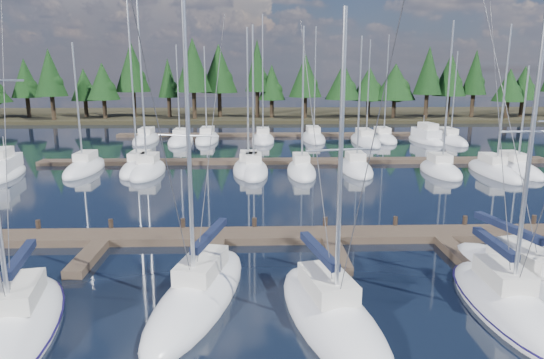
{
  "coord_description": "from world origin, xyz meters",
  "views": [
    {
      "loc": [
        -3.82,
        -7.02,
        9.01
      ],
      "look_at": [
        -2.92,
        22.0,
        2.42
      ],
      "focal_mm": 32.0,
      "sensor_mm": 36.0,
      "label": 1
    }
  ],
  "objects_px": {
    "front_sailboat_1": "(16,325)",
    "front_sailboat_3": "(331,315)",
    "front_sailboat_5": "(531,284)",
    "motor_yacht_right": "(426,138)",
    "motor_yacht_left": "(3,171)",
    "front_sailboat_2": "(199,295)",
    "main_dock": "(329,239)",
    "front_sailboat_4": "(506,304)"
  },
  "relations": [
    {
      "from": "front_sailboat_1",
      "to": "front_sailboat_3",
      "type": "distance_m",
      "value": 11.13
    },
    {
      "from": "front_sailboat_3",
      "to": "front_sailboat_5",
      "type": "height_order",
      "value": "front_sailboat_5"
    },
    {
      "from": "motor_yacht_right",
      "to": "motor_yacht_left",
      "type": "bearing_deg",
      "value": -156.21
    },
    {
      "from": "front_sailboat_1",
      "to": "motor_yacht_left",
      "type": "relative_size",
      "value": 1.86
    },
    {
      "from": "front_sailboat_1",
      "to": "front_sailboat_5",
      "type": "distance_m",
      "value": 20.08
    },
    {
      "from": "front_sailboat_1",
      "to": "front_sailboat_3",
      "type": "xyz_separation_m",
      "value": [
        11.12,
        0.39,
        -0.02
      ]
    },
    {
      "from": "front_sailboat_2",
      "to": "motor_yacht_left",
      "type": "distance_m",
      "value": 30.9
    },
    {
      "from": "main_dock",
      "to": "front_sailboat_3",
      "type": "relative_size",
      "value": 3.75
    },
    {
      "from": "front_sailboat_3",
      "to": "motor_yacht_right",
      "type": "bearing_deg",
      "value": 67.11
    },
    {
      "from": "front_sailboat_3",
      "to": "motor_yacht_left",
      "type": "relative_size",
      "value": 1.38
    },
    {
      "from": "front_sailboat_2",
      "to": "front_sailboat_3",
      "type": "xyz_separation_m",
      "value": [
        5.0,
        -1.8,
        -0.0
      ]
    },
    {
      "from": "front_sailboat_5",
      "to": "motor_yacht_left",
      "type": "xyz_separation_m",
      "value": [
        -33.39,
        23.31,
        0.18
      ]
    },
    {
      "from": "front_sailboat_3",
      "to": "motor_yacht_right",
      "type": "relative_size",
      "value": 1.4
    },
    {
      "from": "main_dock",
      "to": "motor_yacht_right",
      "type": "xyz_separation_m",
      "value": [
        17.77,
        36.54,
        0.25
      ]
    },
    {
      "from": "front_sailboat_5",
      "to": "front_sailboat_2",
      "type": "bearing_deg",
      "value": -177.67
    },
    {
      "from": "front_sailboat_5",
      "to": "front_sailboat_3",
      "type": "bearing_deg",
      "value": -164.95
    },
    {
      "from": "motor_yacht_left",
      "to": "front_sailboat_5",
      "type": "bearing_deg",
      "value": -34.92
    },
    {
      "from": "front_sailboat_2",
      "to": "motor_yacht_left",
      "type": "xyz_separation_m",
      "value": [
        -19.62,
        23.87,
        0.18
      ]
    },
    {
      "from": "front_sailboat_1",
      "to": "front_sailboat_4",
      "type": "bearing_deg",
      "value": 3.27
    },
    {
      "from": "front_sailboat_4",
      "to": "motor_yacht_left",
      "type": "distance_m",
      "value": 40.17
    },
    {
      "from": "front_sailboat_2",
      "to": "front_sailboat_3",
      "type": "distance_m",
      "value": 5.31
    },
    {
      "from": "front_sailboat_4",
      "to": "front_sailboat_5",
      "type": "distance_m",
      "value": 2.62
    },
    {
      "from": "front_sailboat_2",
      "to": "main_dock",
      "type": "bearing_deg",
      "value": 46.61
    },
    {
      "from": "front_sailboat_3",
      "to": "main_dock",
      "type": "bearing_deg",
      "value": 81.95
    },
    {
      "from": "main_dock",
      "to": "front_sailboat_1",
      "type": "bearing_deg",
      "value": -144.67
    },
    {
      "from": "front_sailboat_2",
      "to": "front_sailboat_4",
      "type": "xyz_separation_m",
      "value": [
        11.8,
        -1.16,
        0.0
      ]
    },
    {
      "from": "front_sailboat_2",
      "to": "front_sailboat_3",
      "type": "relative_size",
      "value": 1.04
    },
    {
      "from": "front_sailboat_5",
      "to": "front_sailboat_1",
      "type": "bearing_deg",
      "value": -172.13
    },
    {
      "from": "front_sailboat_1",
      "to": "front_sailboat_4",
      "type": "relative_size",
      "value": 1.25
    },
    {
      "from": "main_dock",
      "to": "front_sailboat_2",
      "type": "xyz_separation_m",
      "value": [
        -6.17,
        -6.53,
        0.08
      ]
    },
    {
      "from": "main_dock",
      "to": "front_sailboat_3",
      "type": "distance_m",
      "value": 8.41
    },
    {
      "from": "front_sailboat_1",
      "to": "motor_yacht_left",
      "type": "xyz_separation_m",
      "value": [
        -13.49,
        26.06,
        0.16
      ]
    },
    {
      "from": "front_sailboat_4",
      "to": "motor_yacht_right",
      "type": "height_order",
      "value": "front_sailboat_4"
    },
    {
      "from": "front_sailboat_1",
      "to": "motor_yacht_right",
      "type": "xyz_separation_m",
      "value": [
        30.07,
        45.26,
        0.15
      ]
    },
    {
      "from": "front_sailboat_5",
      "to": "motor_yacht_left",
      "type": "bearing_deg",
      "value": 145.08
    },
    {
      "from": "front_sailboat_1",
      "to": "front_sailboat_4",
      "type": "xyz_separation_m",
      "value": [
        17.93,
        1.03,
        -0.02
      ]
    },
    {
      "from": "front_sailboat_2",
      "to": "front_sailboat_3",
      "type": "bearing_deg",
      "value": -19.8
    },
    {
      "from": "main_dock",
      "to": "front_sailboat_5",
      "type": "distance_m",
      "value": 9.66
    },
    {
      "from": "front_sailboat_5",
      "to": "motor_yacht_left",
      "type": "relative_size",
      "value": 1.53
    },
    {
      "from": "front_sailboat_2",
      "to": "front_sailboat_5",
      "type": "relative_size",
      "value": 0.94
    },
    {
      "from": "front_sailboat_1",
      "to": "front_sailboat_5",
      "type": "bearing_deg",
      "value": 7.87
    },
    {
      "from": "front_sailboat_5",
      "to": "motor_yacht_right",
      "type": "distance_m",
      "value": 43.71
    }
  ]
}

